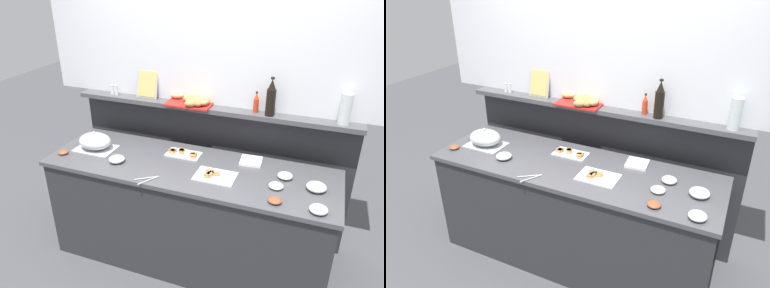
# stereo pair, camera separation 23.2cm
# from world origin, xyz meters

# --- Properties ---
(ground_plane) EXTENTS (12.00, 12.00, 0.00)m
(ground_plane) POSITION_xyz_m (0.00, 0.60, 0.00)
(ground_plane) COLOR #4C4C51
(buffet_counter) EXTENTS (2.33, 0.74, 0.94)m
(buffet_counter) POSITION_xyz_m (0.00, 0.00, 0.47)
(buffet_counter) COLOR #2D2D33
(buffet_counter) RESTS_ON ground_plane
(back_ledge_unit) EXTENTS (2.52, 0.22, 1.28)m
(back_ledge_unit) POSITION_xyz_m (0.00, 0.54, 0.67)
(back_ledge_unit) COLOR #2D2D33
(back_ledge_unit) RESTS_ON ground_plane
(upper_wall_panel) EXTENTS (3.12, 0.08, 1.32)m
(upper_wall_panel) POSITION_xyz_m (0.00, 0.57, 1.94)
(upper_wall_panel) COLOR white
(upper_wall_panel) RESTS_ON back_ledge_unit
(sandwich_platter_rear) EXTENTS (0.29, 0.16, 0.04)m
(sandwich_platter_rear) POSITION_xyz_m (-0.11, 0.16, 0.95)
(sandwich_platter_rear) COLOR silver
(sandwich_platter_rear) RESTS_ON buffet_counter
(sandwich_platter_side) EXTENTS (0.31, 0.22, 0.04)m
(sandwich_platter_side) POSITION_xyz_m (0.24, -0.08, 0.95)
(sandwich_platter_side) COLOR silver
(sandwich_platter_side) RESTS_ON buffet_counter
(serving_cloche) EXTENTS (0.34, 0.24, 0.17)m
(serving_cloche) POSITION_xyz_m (-0.86, -0.01, 1.01)
(serving_cloche) COLOR #B7BABF
(serving_cloche) RESTS_ON buffet_counter
(glass_bowl_large) EXTENTS (0.11, 0.11, 0.05)m
(glass_bowl_large) POSITION_xyz_m (0.74, 0.08, 0.96)
(glass_bowl_large) COLOR silver
(glass_bowl_large) RESTS_ON buffet_counter
(glass_bowl_medium) EXTENTS (0.12, 0.12, 0.05)m
(glass_bowl_medium) POSITION_xyz_m (1.00, -0.27, 0.96)
(glass_bowl_medium) COLOR silver
(glass_bowl_medium) RESTS_ON buffet_counter
(glass_bowl_small) EXTENTS (0.13, 0.13, 0.05)m
(glass_bowl_small) POSITION_xyz_m (-0.57, -0.14, 0.96)
(glass_bowl_small) COLOR silver
(glass_bowl_small) RESTS_ON buffet_counter
(glass_bowl_extra) EXTENTS (0.14, 0.14, 0.06)m
(glass_bowl_extra) POSITION_xyz_m (0.97, -0.01, 0.96)
(glass_bowl_extra) COLOR silver
(glass_bowl_extra) RESTS_ON buffet_counter
(condiment_bowl_cream) EXTENTS (0.09, 0.09, 0.03)m
(condiment_bowl_cream) POSITION_xyz_m (-1.07, -0.18, 0.95)
(condiment_bowl_cream) COLOR brown
(condiment_bowl_cream) RESTS_ON buffet_counter
(condiment_bowl_dark) EXTENTS (0.11, 0.11, 0.04)m
(condiment_bowl_dark) POSITION_xyz_m (0.70, -0.08, 0.95)
(condiment_bowl_dark) COLOR silver
(condiment_bowl_dark) RESTS_ON buffet_counter
(condiment_bowl_red) EXTENTS (0.10, 0.10, 0.03)m
(condiment_bowl_red) POSITION_xyz_m (0.72, -0.26, 0.95)
(condiment_bowl_red) COLOR brown
(condiment_bowl_red) RESTS_ON buffet_counter
(serving_tongs) EXTENTS (0.16, 0.16, 0.01)m
(serving_tongs) POSITION_xyz_m (-0.21, -0.30, 0.94)
(serving_tongs) COLOR #B7BABF
(serving_tongs) RESTS_ON buffet_counter
(napkin_stack) EXTENTS (0.18, 0.18, 0.02)m
(napkin_stack) POSITION_xyz_m (0.45, 0.24, 0.95)
(napkin_stack) COLOR white
(napkin_stack) RESTS_ON buffet_counter
(hot_sauce_bottle) EXTENTS (0.04, 0.04, 0.18)m
(hot_sauce_bottle) POSITION_xyz_m (0.41, 0.48, 1.35)
(hot_sauce_bottle) COLOR red
(hot_sauce_bottle) RESTS_ON back_ledge_unit
(wine_bottle_dark) EXTENTS (0.08, 0.08, 0.32)m
(wine_bottle_dark) POSITION_xyz_m (0.53, 0.45, 1.42)
(wine_bottle_dark) COLOR black
(wine_bottle_dark) RESTS_ON back_ledge_unit
(salt_shaker) EXTENTS (0.03, 0.03, 0.09)m
(salt_shaker) POSITION_xyz_m (-0.95, 0.47, 1.32)
(salt_shaker) COLOR white
(salt_shaker) RESTS_ON back_ledge_unit
(pepper_shaker) EXTENTS (0.03, 0.03, 0.09)m
(pepper_shaker) POSITION_xyz_m (-0.91, 0.47, 1.32)
(pepper_shaker) COLOR white
(pepper_shaker) RESTS_ON back_ledge_unit
(bread_basket) EXTENTS (0.42, 0.30, 0.08)m
(bread_basket) POSITION_xyz_m (-0.15, 0.47, 1.31)
(bread_basket) COLOR #B2231E
(bread_basket) RESTS_ON back_ledge_unit
(framed_picture) EXTENTS (0.20, 0.08, 0.25)m
(framed_picture) POSITION_xyz_m (-0.60, 0.51, 1.40)
(framed_picture) COLOR #B2AD9E
(framed_picture) RESTS_ON back_ledge_unit
(water_carafe) EXTENTS (0.09, 0.09, 0.24)m
(water_carafe) POSITION_xyz_m (1.09, 0.47, 1.40)
(water_carafe) COLOR silver
(water_carafe) RESTS_ON back_ledge_unit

